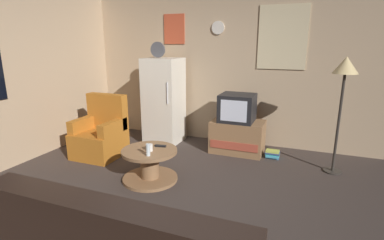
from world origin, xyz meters
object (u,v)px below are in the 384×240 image
at_px(fridge, 164,101).
at_px(remote_control, 160,146).
at_px(tv_stand, 237,137).
at_px(standing_lamp, 345,75).
at_px(book_stack, 272,154).
at_px(crt_tv, 237,108).
at_px(wine_glass, 148,150).
at_px(armchair, 101,135).
at_px(mug_ceramic_white, 150,148).
at_px(coffee_table, 150,165).

bearing_deg(fridge, remote_control, -65.30).
height_order(tv_stand, standing_lamp, standing_lamp).
bearing_deg(standing_lamp, book_stack, 165.68).
bearing_deg(tv_stand, crt_tv, -177.45).
bearing_deg(crt_tv, wine_glass, -113.53).
xyz_separation_m(wine_glass, book_stack, (1.32, 1.56, -0.43)).
bearing_deg(crt_tv, tv_stand, 2.55).
bearing_deg(book_stack, remote_control, -137.30).
distance_m(crt_tv, standing_lamp, 1.60).
distance_m(standing_lamp, armchair, 3.63).
height_order(fridge, standing_lamp, fridge).
height_order(wine_glass, mug_ceramic_white, wine_glass).
distance_m(wine_glass, remote_control, 0.35).
distance_m(tv_stand, standing_lamp, 1.83).
relative_size(tv_stand, armchair, 0.87).
relative_size(fridge, crt_tv, 3.28).
height_order(standing_lamp, wine_glass, standing_lamp).
height_order(coffee_table, mug_ceramic_white, mug_ceramic_white).
xyz_separation_m(wine_glass, remote_control, (-0.01, 0.34, -0.06)).
bearing_deg(wine_glass, remote_control, 91.57).
relative_size(coffee_table, mug_ceramic_white, 8.00).
distance_m(crt_tv, mug_ceramic_white, 1.70).
bearing_deg(remote_control, crt_tv, 51.15).
distance_m(fridge, wine_glass, 1.82).
height_order(tv_stand, armchair, armchair).
height_order(tv_stand, mug_ceramic_white, tv_stand).
relative_size(standing_lamp, book_stack, 7.33).
height_order(coffee_table, armchair, armchair).
bearing_deg(tv_stand, standing_lamp, -11.40).
bearing_deg(mug_ceramic_white, standing_lamp, 28.28).
xyz_separation_m(remote_control, book_stack, (1.33, 1.22, -0.37)).
xyz_separation_m(fridge, standing_lamp, (2.79, -0.34, 0.60)).
relative_size(armchair, book_stack, 4.43).
xyz_separation_m(standing_lamp, mug_ceramic_white, (-2.23, -1.20, -0.89)).
height_order(crt_tv, wine_glass, crt_tv).
xyz_separation_m(crt_tv, armchair, (-1.97, -0.93, -0.41)).
xyz_separation_m(standing_lamp, book_stack, (-0.85, 0.22, -1.29)).
bearing_deg(coffee_table, wine_glass, -63.89).
bearing_deg(remote_control, mug_ceramic_white, -114.97).
bearing_deg(armchair, tv_stand, 25.09).
bearing_deg(crt_tv, armchair, -154.70).
relative_size(wine_glass, mug_ceramic_white, 1.67).
distance_m(fridge, crt_tv, 1.34).
xyz_separation_m(crt_tv, standing_lamp, (1.45, -0.29, 0.61)).
distance_m(crt_tv, coffee_table, 1.74).
bearing_deg(book_stack, armchair, -161.52).
bearing_deg(mug_ceramic_white, wine_glass, -67.75).
bearing_deg(standing_lamp, tv_stand, 168.60).
bearing_deg(remote_control, armchair, 154.13).
distance_m(fridge, tv_stand, 1.45).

